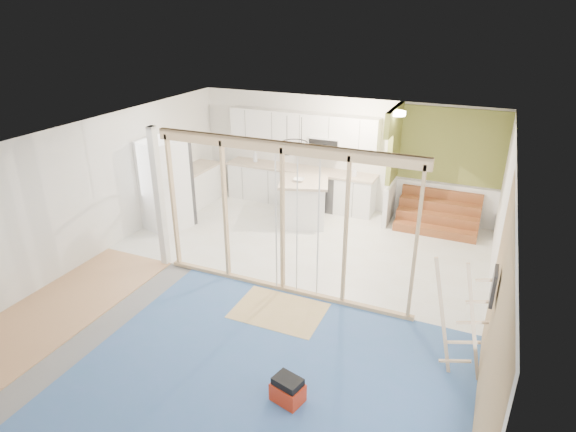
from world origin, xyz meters
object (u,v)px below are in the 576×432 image
at_px(island, 304,203).
at_px(toolbox, 288,391).
at_px(ladder, 462,321).
at_px(fridge, 164,185).

distance_m(island, toolbox, 5.29).
relative_size(toolbox, ladder, 0.26).
distance_m(island, ladder, 5.15).
height_order(island, toolbox, island).
xyz_separation_m(toolbox, ladder, (1.80, 1.28, 0.68)).
bearing_deg(ladder, toolbox, -151.41).
distance_m(fridge, toolbox, 5.77).
relative_size(fridge, ladder, 1.17).
relative_size(fridge, island, 1.49).
relative_size(island, toolbox, 3.03).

